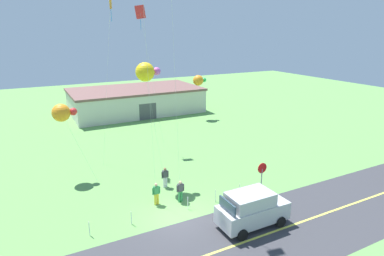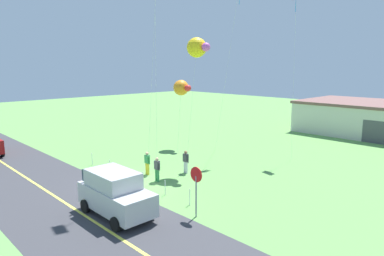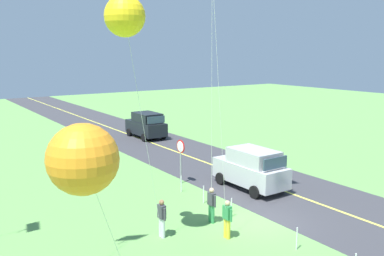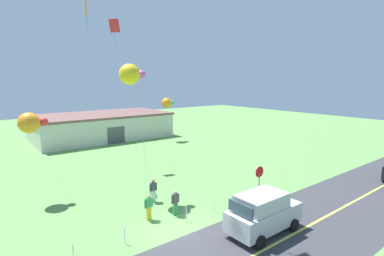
% 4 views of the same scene
% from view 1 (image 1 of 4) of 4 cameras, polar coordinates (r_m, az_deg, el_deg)
% --- Properties ---
extents(ground_plane, '(120.00, 120.00, 0.10)m').
position_cam_1_polar(ground_plane, '(21.82, -2.40, -15.46)').
color(ground_plane, '#60994C').
extents(asphalt_road, '(120.00, 7.00, 0.00)m').
position_cam_1_polar(asphalt_road, '(18.88, 3.18, -21.03)').
color(asphalt_road, '#38383D').
rests_on(asphalt_road, ground).
extents(road_centre_stripe, '(120.00, 0.16, 0.00)m').
position_cam_1_polar(road_centre_stripe, '(18.88, 3.18, -21.02)').
color(road_centre_stripe, '#E5E04C').
rests_on(road_centre_stripe, asphalt_road).
extents(car_suv_foreground, '(4.40, 2.12, 2.24)m').
position_cam_1_polar(car_suv_foreground, '(20.79, 10.34, -13.62)').
color(car_suv_foreground, '#B7B7BC').
rests_on(car_suv_foreground, ground).
extents(stop_sign, '(0.76, 0.08, 2.56)m').
position_cam_1_polar(stop_sign, '(24.06, 12.03, -7.64)').
color(stop_sign, gray).
rests_on(stop_sign, ground).
extents(person_adult_near, '(0.58, 0.22, 1.60)m').
position_cam_1_polar(person_adult_near, '(25.28, -4.69, -8.42)').
color(person_adult_near, silver).
rests_on(person_adult_near, ground).
extents(person_adult_companion, '(0.58, 0.22, 1.60)m').
position_cam_1_polar(person_adult_companion, '(22.98, -6.21, -11.16)').
color(person_adult_companion, yellow).
rests_on(person_adult_companion, ground).
extents(person_child_watcher, '(0.58, 0.22, 1.60)m').
position_cam_1_polar(person_child_watcher, '(23.19, -2.03, -10.79)').
color(person_child_watcher, '#338C4C').
rests_on(person_child_watcher, ground).
extents(kite_red_low, '(1.90, 2.41, 9.33)m').
position_cam_1_polar(kite_red_low, '(24.48, -8.01, 9.62)').
color(kite_red_low, silver).
rests_on(kite_red_low, ground).
extents(kite_green_far, '(2.64, 2.93, 6.12)m').
position_cam_1_polar(kite_green_far, '(27.34, -21.65, 2.48)').
color(kite_green_far, silver).
rests_on(kite_green_far, ground).
extents(kite_pink_drift, '(1.90, 1.40, 5.87)m').
position_cam_1_polar(kite_pink_drift, '(44.10, 1.16, 8.28)').
color(kite_pink_drift, silver).
rests_on(kite_pink_drift, ground).
extents(kite_orange_near, '(2.00, 1.16, 14.46)m').
position_cam_1_polar(kite_orange_near, '(29.46, -14.02, 19.95)').
color(kite_orange_near, silver).
rests_on(kite_orange_near, ground).
extents(kite_cyan_top, '(1.88, 1.95, 13.86)m').
position_cam_1_polar(kite_cyan_top, '(33.08, -8.89, 18.75)').
color(kite_cyan_top, silver).
rests_on(kite_cyan_top, ground).
extents(warehouse_distant, '(18.36, 10.20, 3.50)m').
position_cam_1_polar(warehouse_distant, '(48.90, -9.74, 4.79)').
color(warehouse_distant, beige).
rests_on(warehouse_distant, ground).
extents(fence_post_0, '(0.05, 0.05, 0.90)m').
position_cam_1_polar(fence_post_0, '(20.82, -17.41, -16.38)').
color(fence_post_0, silver).
rests_on(fence_post_0, ground).
extents(fence_post_1, '(0.05, 0.05, 0.90)m').
position_cam_1_polar(fence_post_1, '(21.27, -10.49, -15.10)').
color(fence_post_1, silver).
rests_on(fence_post_1, ground).
extents(fence_post_2, '(0.05, 0.05, 0.90)m').
position_cam_1_polar(fence_post_2, '(22.50, -0.74, -12.90)').
color(fence_post_2, silver).
rests_on(fence_post_2, ground).
extents(fence_post_3, '(0.05, 0.05, 0.90)m').
position_cam_1_polar(fence_post_3, '(23.43, 4.09, -11.66)').
color(fence_post_3, silver).
rests_on(fence_post_3, ground).
extents(fence_post_4, '(0.05, 0.05, 0.90)m').
position_cam_1_polar(fence_post_4, '(24.47, 8.28, -10.51)').
color(fence_post_4, silver).
rests_on(fence_post_4, ground).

